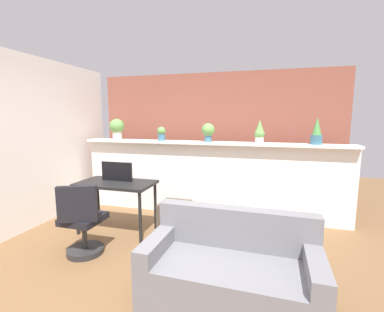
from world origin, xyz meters
name	(u,v)px	position (x,y,z in m)	size (l,w,h in m)	color
ground_plane	(167,280)	(0.00, 0.00, 0.00)	(12.00, 12.00, 0.00)	brown
divider_wall	(208,180)	(0.00, 2.00, 0.62)	(4.53, 0.16, 1.24)	white
plant_shelf	(208,143)	(0.00, 1.96, 1.26)	(4.53, 0.31, 0.04)	white
brick_wall_behind	(215,140)	(0.00, 2.60, 1.25)	(4.53, 0.10, 2.50)	brown
side_wall_left	(5,145)	(-2.51, 0.40, 1.30)	(0.12, 4.40, 2.60)	white
potted_plant_0	(117,128)	(-1.72, 1.97, 1.49)	(0.27, 0.27, 0.38)	silver
potted_plant_1	(161,133)	(-0.83, 1.94, 1.41)	(0.15, 0.15, 0.24)	#386B84
potted_plant_2	(208,131)	(0.00, 1.95, 1.46)	(0.22, 0.22, 0.31)	#386B84
potted_plant_3	(260,132)	(0.83, 1.97, 1.45)	(0.16, 0.16, 0.37)	silver
potted_plant_4	(317,132)	(1.66, 1.95, 1.46)	(0.17, 0.17, 0.41)	#386B84
desk	(116,188)	(-1.14, 0.94, 0.67)	(1.10, 0.60, 0.75)	black
tv_monitor	(117,171)	(-1.17, 1.02, 0.89)	(0.49, 0.04, 0.28)	black
office_chair	(82,225)	(-1.16, 0.20, 0.39)	(0.51, 0.51, 0.91)	#262628
side_cube_shelf	(175,220)	(-0.26, 1.00, 0.25)	(0.40, 0.41, 0.50)	#4C4238
couch	(231,271)	(0.68, -0.10, 0.28)	(1.58, 0.80, 0.80)	slate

